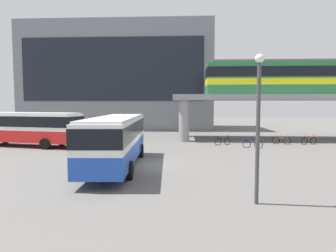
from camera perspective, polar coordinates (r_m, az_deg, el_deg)
ground_plane at (r=29.67m, az=-1.50°, el=-3.54°), size 120.00×120.00×0.00m
station_building at (r=50.90m, az=-9.05°, el=9.03°), size 29.86×12.57×16.60m
elevated_platform at (r=36.73m, az=23.87°, el=4.40°), size 28.37×6.63×5.05m
train at (r=37.42m, az=26.21°, el=8.42°), size 23.96×2.96×3.84m
bus_main at (r=19.04m, az=-9.92°, el=-1.94°), size 3.16×11.15×3.22m
bus_secondary at (r=31.17m, az=-25.80°, el=0.09°), size 11.33×4.72×3.22m
bicycle_brown at (r=31.85m, az=21.04°, el=-2.63°), size 1.72×0.61×1.04m
bicycle_red at (r=32.76m, az=25.50°, el=-2.58°), size 1.74×0.54×1.04m
bicycle_black at (r=29.68m, az=10.50°, el=-2.90°), size 1.69×0.70×1.04m
bicycle_blue at (r=28.14m, az=15.99°, el=-3.39°), size 1.75×0.49×1.04m
lamp_post at (r=12.23m, az=16.99°, el=1.85°), size 0.36×0.36×5.98m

